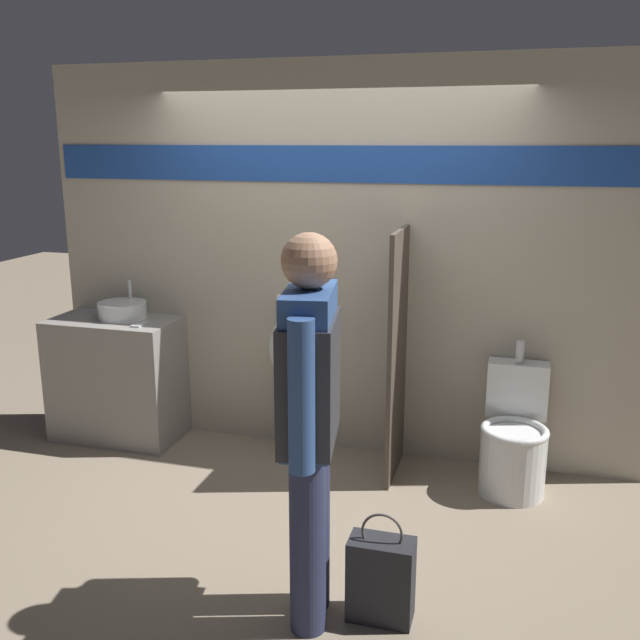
% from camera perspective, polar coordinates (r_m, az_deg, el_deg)
% --- Properties ---
extents(ground_plane, '(16.00, 16.00, 0.00)m').
position_cam_1_polar(ground_plane, '(4.80, -0.57, -12.73)').
color(ground_plane, gray).
extents(display_wall, '(4.24, 0.07, 2.70)m').
position_cam_1_polar(display_wall, '(4.93, 1.37, 4.69)').
color(display_wall, '#B2A893').
rests_on(display_wall, ground_plane).
extents(sink_counter, '(0.92, 0.52, 0.91)m').
position_cam_1_polar(sink_counter, '(5.52, -15.91, -4.53)').
color(sink_counter, gray).
rests_on(sink_counter, ground_plane).
extents(sink_basin, '(0.35, 0.35, 0.26)m').
position_cam_1_polar(sink_basin, '(5.40, -15.54, 0.78)').
color(sink_basin, silver).
rests_on(sink_basin, sink_counter).
extents(cell_phone, '(0.07, 0.14, 0.01)m').
position_cam_1_polar(cell_phone, '(5.16, -14.23, -0.35)').
color(cell_phone, '#B7B7BC').
rests_on(cell_phone, sink_counter).
extents(divider_near_counter, '(0.03, 0.57, 1.64)m').
position_cam_1_polar(divider_near_counter, '(4.65, 6.18, -2.84)').
color(divider_near_counter, '#4C4238').
rests_on(divider_near_counter, ground_plane).
extents(urinal_near_counter, '(0.32, 0.30, 1.16)m').
position_cam_1_polar(urinal_near_counter, '(4.98, -2.28, -2.31)').
color(urinal_near_counter, silver).
rests_on(urinal_near_counter, ground_plane).
extents(toilet, '(0.42, 0.58, 0.93)m').
position_cam_1_polar(toilet, '(4.74, 15.24, -9.45)').
color(toilet, silver).
rests_on(toilet, ground_plane).
extents(person_in_vest, '(0.30, 0.62, 1.81)m').
position_cam_1_polar(person_in_vest, '(3.12, -0.83, -6.89)').
color(person_in_vest, '#282D4C').
rests_on(person_in_vest, ground_plane).
extents(shopping_bag, '(0.30, 0.17, 0.54)m').
position_cam_1_polar(shopping_bag, '(3.52, 4.89, -19.90)').
color(shopping_bag, '#232328').
rests_on(shopping_bag, ground_plane).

